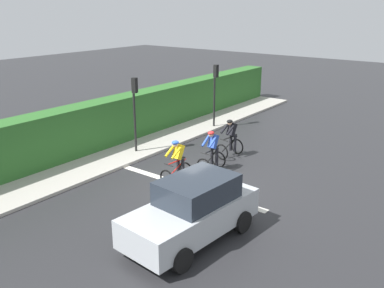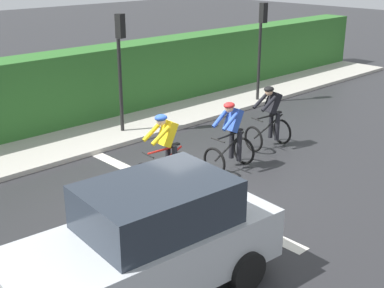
{
  "view_description": "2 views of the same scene",
  "coord_description": "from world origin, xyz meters",
  "px_view_note": "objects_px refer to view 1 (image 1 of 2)",
  "views": [
    {
      "loc": [
        8.78,
        -11.18,
        6.22
      ],
      "look_at": [
        -0.64,
        1.17,
        1.03
      ],
      "focal_mm": 38.99,
      "sensor_mm": 36.0,
      "label": 1
    },
    {
      "loc": [
        7.75,
        -7.01,
        4.78
      ],
      "look_at": [
        -0.25,
        0.56,
        0.75
      ],
      "focal_mm": 48.31,
      "sensor_mm": 36.0,
      "label": 2
    }
  ],
  "objects_px": {
    "cyclist_lead": "(231,139)",
    "car_silver": "(193,210)",
    "traffic_light_near_crossing": "(135,104)",
    "cyclist_mid": "(177,163)",
    "cyclist_second": "(212,152)",
    "traffic_light_far_junction": "(215,87)"
  },
  "relations": [
    {
      "from": "cyclist_lead",
      "to": "car_silver",
      "type": "height_order",
      "value": "car_silver"
    },
    {
      "from": "car_silver",
      "to": "traffic_light_near_crossing",
      "type": "relative_size",
      "value": 1.26
    },
    {
      "from": "cyclist_mid",
      "to": "car_silver",
      "type": "distance_m",
      "value": 3.85
    },
    {
      "from": "cyclist_mid",
      "to": "traffic_light_near_crossing",
      "type": "bearing_deg",
      "value": 157.54
    },
    {
      "from": "cyclist_second",
      "to": "traffic_light_near_crossing",
      "type": "xyz_separation_m",
      "value": [
        -3.82,
        -0.3,
        1.43
      ]
    },
    {
      "from": "cyclist_mid",
      "to": "car_silver",
      "type": "xyz_separation_m",
      "value": [
        2.75,
        -2.69,
        0.08
      ]
    },
    {
      "from": "cyclist_second",
      "to": "traffic_light_far_junction",
      "type": "xyz_separation_m",
      "value": [
        -3.35,
        5.08,
        1.43
      ]
    },
    {
      "from": "cyclist_second",
      "to": "cyclist_lead",
      "type": "bearing_deg",
      "value": 99.67
    },
    {
      "from": "cyclist_mid",
      "to": "car_silver",
      "type": "relative_size",
      "value": 0.39
    },
    {
      "from": "cyclist_lead",
      "to": "traffic_light_near_crossing",
      "type": "relative_size",
      "value": 0.5
    },
    {
      "from": "cyclist_lead",
      "to": "cyclist_second",
      "type": "distance_m",
      "value": 1.87
    },
    {
      "from": "cyclist_second",
      "to": "traffic_light_near_crossing",
      "type": "relative_size",
      "value": 0.5
    },
    {
      "from": "cyclist_lead",
      "to": "traffic_light_far_junction",
      "type": "distance_m",
      "value": 4.66
    },
    {
      "from": "cyclist_lead",
      "to": "car_silver",
      "type": "distance_m",
      "value": 6.85
    },
    {
      "from": "cyclist_second",
      "to": "traffic_light_near_crossing",
      "type": "distance_m",
      "value": 4.09
    },
    {
      "from": "cyclist_lead",
      "to": "cyclist_second",
      "type": "height_order",
      "value": "same"
    },
    {
      "from": "cyclist_lead",
      "to": "cyclist_mid",
      "type": "xyz_separation_m",
      "value": [
        -0.01,
        -3.58,
        0.0
      ]
    },
    {
      "from": "traffic_light_near_crossing",
      "to": "traffic_light_far_junction",
      "type": "height_order",
      "value": "same"
    },
    {
      "from": "car_silver",
      "to": "traffic_light_far_junction",
      "type": "bearing_deg",
      "value": 121.22
    },
    {
      "from": "cyclist_lead",
      "to": "car_silver",
      "type": "bearing_deg",
      "value": -66.43
    },
    {
      "from": "cyclist_second",
      "to": "traffic_light_far_junction",
      "type": "bearing_deg",
      "value": 123.35
    },
    {
      "from": "cyclist_second",
      "to": "cyclist_mid",
      "type": "distance_m",
      "value": 1.77
    }
  ]
}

